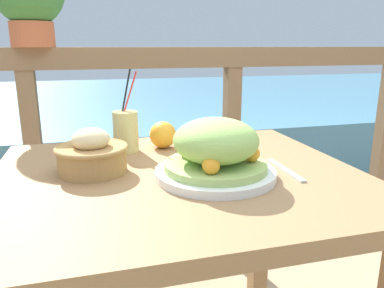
% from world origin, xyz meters
% --- Properties ---
extents(patio_table, '(0.92, 0.78, 0.77)m').
position_xyz_m(patio_table, '(0.00, 0.00, 0.65)').
color(patio_table, '#997047').
rests_on(patio_table, ground_plane).
extents(railing_fence, '(2.80, 0.08, 1.07)m').
position_xyz_m(railing_fence, '(0.00, 0.81, 0.77)').
color(railing_fence, brown).
rests_on(railing_fence, ground_plane).
extents(sea_backdrop, '(12.00, 4.00, 0.55)m').
position_xyz_m(sea_backdrop, '(0.00, 3.31, 0.27)').
color(sea_backdrop, teal).
rests_on(sea_backdrop, ground_plane).
extents(salad_plate, '(0.29, 0.29, 0.15)m').
position_xyz_m(salad_plate, '(0.08, -0.05, 0.83)').
color(salad_plate, white).
rests_on(salad_plate, patio_table).
extents(drink_glass, '(0.08, 0.08, 0.25)m').
position_xyz_m(drink_glass, '(-0.11, 0.24, 0.83)').
color(drink_glass, '#DBCC7F').
rests_on(drink_glass, patio_table).
extents(bread_basket, '(0.18, 0.18, 0.11)m').
position_xyz_m(bread_basket, '(-0.21, 0.06, 0.82)').
color(bread_basket, '#AD7F47').
rests_on(bread_basket, patio_table).
extents(fork, '(0.02, 0.18, 0.00)m').
position_xyz_m(fork, '(0.27, -0.06, 0.77)').
color(fork, silver).
rests_on(fork, patio_table).
extents(orange_near_basket, '(0.08, 0.08, 0.08)m').
position_xyz_m(orange_near_basket, '(0.01, 0.24, 0.81)').
color(orange_near_basket, '#F9A328').
rests_on(orange_near_basket, patio_table).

